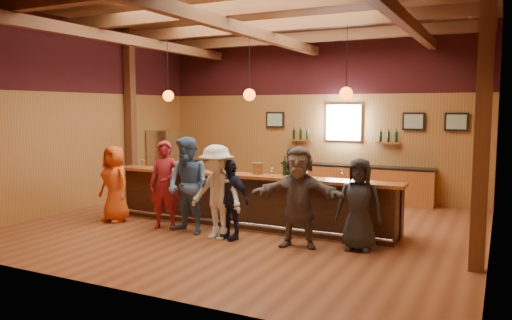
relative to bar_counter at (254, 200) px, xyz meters
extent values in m
plane|color=brown|center=(-0.02, -0.15, -0.52)|extent=(9.00, 9.00, 0.00)
cube|color=brown|center=(-0.02, 3.85, 1.73)|extent=(9.00, 0.04, 4.50)
cube|color=brown|center=(-0.02, -4.15, 1.73)|extent=(9.00, 0.04, 4.50)
cube|color=brown|center=(-4.52, -0.15, 1.73)|extent=(0.04, 8.00, 4.50)
cube|color=brown|center=(4.48, -0.15, 1.73)|extent=(0.04, 8.00, 4.50)
cube|color=brown|center=(-0.02, -0.15, 3.98)|extent=(9.00, 8.00, 0.04)
cube|color=black|center=(-0.02, 3.83, 3.13)|extent=(9.00, 0.01, 1.70)
cube|color=black|center=(-4.50, -0.15, 3.13)|extent=(0.01, 8.00, 1.70)
cube|color=black|center=(4.46, -0.15, 3.13)|extent=(0.01, 8.00, 1.70)
cube|color=#502B17|center=(-4.37, 1.35, 1.73)|extent=(0.22, 0.22, 4.50)
cube|color=#502B17|center=(4.33, -1.15, 1.73)|extent=(0.22, 0.22, 4.50)
cube|color=#502B17|center=(-0.02, -1.15, 3.68)|extent=(8.80, 0.20, 0.25)
cube|color=#502B17|center=(-0.02, 0.85, 3.68)|extent=(8.80, 0.20, 0.25)
cube|color=#502B17|center=(-0.02, 2.85, 3.68)|extent=(8.80, 0.20, 0.25)
cube|color=#502B17|center=(-3.02, -0.15, 3.43)|extent=(0.18, 7.80, 0.22)
cube|color=#502B17|center=(-0.02, -0.15, 3.43)|extent=(0.18, 7.80, 0.22)
cube|color=#502B17|center=(2.98, -0.15, 3.43)|extent=(0.18, 7.80, 0.22)
cube|color=black|center=(-0.02, -0.15, 0.00)|extent=(6.00, 0.60, 1.05)
cube|color=brown|center=(-0.02, -0.33, 0.56)|extent=(6.30, 0.50, 0.06)
cube|color=black|center=(-0.02, 0.23, 0.40)|extent=(6.00, 0.48, 0.05)
cube|color=black|center=(-0.02, 0.23, -0.07)|extent=(6.00, 0.48, 0.90)
cube|color=silver|center=(1.98, 0.23, 0.36)|extent=(0.45, 0.40, 0.14)
cube|color=silver|center=(2.48, 0.23, 0.36)|extent=(0.45, 0.40, 0.14)
cylinder|color=silver|center=(-0.02, -0.57, -0.37)|extent=(6.00, 0.06, 0.06)
cube|color=brown|center=(1.18, 3.57, -0.07)|extent=(4.00, 0.50, 0.90)
cube|color=black|center=(1.18, 3.57, 0.40)|extent=(4.00, 0.52, 0.05)
cube|color=silver|center=(0.78, 3.80, 1.53)|extent=(0.95, 0.08, 0.95)
cube|color=white|center=(0.78, 3.75, 1.53)|extent=(0.78, 0.01, 0.78)
cube|color=black|center=(-1.22, 3.79, 1.58)|extent=(0.55, 0.04, 0.45)
cube|color=silver|center=(-1.22, 3.77, 1.58)|extent=(0.45, 0.01, 0.35)
cube|color=black|center=(2.58, 3.79, 1.58)|extent=(0.55, 0.04, 0.45)
cube|color=silver|center=(2.58, 3.77, 1.58)|extent=(0.45, 0.01, 0.35)
cube|color=black|center=(3.58, 3.79, 1.58)|extent=(0.55, 0.04, 0.45)
cube|color=silver|center=(3.58, 3.77, 1.58)|extent=(0.45, 0.01, 0.35)
cube|color=brown|center=(-0.42, 3.73, 1.03)|extent=(0.60, 0.18, 0.04)
cylinder|color=black|center=(-0.62, 3.73, 1.18)|extent=(0.07, 0.07, 0.26)
cylinder|color=black|center=(-0.42, 3.73, 1.18)|extent=(0.07, 0.07, 0.26)
cylinder|color=black|center=(-0.22, 3.73, 1.18)|extent=(0.07, 0.07, 0.26)
cube|color=brown|center=(1.98, 3.73, 1.03)|extent=(0.60, 0.18, 0.04)
cylinder|color=black|center=(1.78, 3.73, 1.18)|extent=(0.07, 0.07, 0.26)
cylinder|color=black|center=(1.98, 3.73, 1.18)|extent=(0.07, 0.07, 0.26)
cylinder|color=black|center=(2.18, 3.73, 1.18)|extent=(0.07, 0.07, 0.26)
cylinder|color=black|center=(-2.02, -0.15, 2.80)|extent=(0.01, 0.01, 1.25)
sphere|color=#FE5B0C|center=(-2.02, -0.15, 2.18)|extent=(0.24, 0.24, 0.24)
cylinder|color=black|center=(-0.02, -0.15, 2.80)|extent=(0.01, 0.01, 1.25)
sphere|color=#FE5B0C|center=(-0.02, -0.15, 2.18)|extent=(0.24, 0.24, 0.24)
cylinder|color=black|center=(1.98, -0.15, 2.80)|extent=(0.01, 0.01, 1.25)
sphere|color=#FE5B0C|center=(1.98, -0.15, 2.18)|extent=(0.24, 0.24, 0.24)
cube|color=silver|center=(-4.12, 2.45, 0.38)|extent=(0.70, 0.70, 1.80)
imported|color=#CB4513|center=(-2.82, -1.04, 0.30)|extent=(0.88, 0.65, 1.64)
imported|color=maroon|center=(-1.47, -1.05, 0.37)|extent=(0.75, 0.60, 1.79)
imported|color=#415E82|center=(-0.82, -1.19, 0.42)|extent=(1.04, 0.88, 1.89)
imported|color=silver|center=(-0.12, -1.29, 0.36)|extent=(1.23, 0.82, 1.76)
imported|color=black|center=(0.11, -1.20, 0.23)|extent=(0.94, 0.56, 1.50)
imported|color=#594D47|center=(1.45, -1.12, 0.37)|extent=(1.73, 0.86, 1.78)
imported|color=black|center=(2.45, -0.85, 0.27)|extent=(0.83, 0.59, 1.59)
imported|color=black|center=(0.49, 0.97, 0.27)|extent=(0.66, 0.51, 1.59)
cylinder|color=brown|center=(0.20, -0.22, 0.70)|extent=(0.21, 0.21, 0.23)
cylinder|color=black|center=(0.78, -0.17, 0.73)|extent=(0.08, 0.08, 0.29)
cylinder|color=black|center=(0.78, -0.17, 0.93)|extent=(0.03, 0.03, 0.10)
cylinder|color=black|center=(0.92, -0.20, 0.73)|extent=(0.08, 0.08, 0.27)
cylinder|color=black|center=(0.92, -0.20, 0.91)|extent=(0.03, 0.03, 0.09)
cylinder|color=silver|center=(-2.58, -0.39, 0.59)|extent=(0.08, 0.08, 0.01)
cylinder|color=silver|center=(-2.58, -0.39, 0.65)|extent=(0.01, 0.01, 0.11)
sphere|color=silver|center=(-2.58, -0.39, 0.74)|extent=(0.09, 0.09, 0.09)
cylinder|color=silver|center=(-1.99, -0.40, 0.59)|extent=(0.07, 0.07, 0.01)
cylinder|color=silver|center=(-1.99, -0.40, 0.65)|extent=(0.01, 0.01, 0.10)
sphere|color=silver|center=(-1.99, -0.40, 0.73)|extent=(0.08, 0.08, 0.08)
cylinder|color=silver|center=(-1.64, -0.38, 0.59)|extent=(0.08, 0.08, 0.01)
cylinder|color=silver|center=(-1.64, -0.38, 0.65)|extent=(0.01, 0.01, 0.11)
sphere|color=silver|center=(-1.64, -0.38, 0.74)|extent=(0.09, 0.09, 0.09)
cylinder|color=silver|center=(-1.08, -0.30, 0.59)|extent=(0.07, 0.07, 0.01)
cylinder|color=silver|center=(-1.08, -0.30, 0.65)|extent=(0.01, 0.01, 0.10)
sphere|color=silver|center=(-1.08, -0.30, 0.73)|extent=(0.08, 0.08, 0.08)
cylinder|color=silver|center=(-0.48, -0.30, 0.59)|extent=(0.08, 0.08, 0.01)
cylinder|color=silver|center=(-0.48, -0.30, 0.65)|extent=(0.01, 0.01, 0.11)
sphere|color=silver|center=(-0.48, -0.30, 0.74)|extent=(0.09, 0.09, 0.09)
cylinder|color=silver|center=(0.61, -0.40, 0.59)|extent=(0.07, 0.07, 0.01)
cylinder|color=silver|center=(0.61, -0.40, 0.64)|extent=(0.01, 0.01, 0.09)
sphere|color=silver|center=(0.61, -0.40, 0.72)|extent=(0.07, 0.07, 0.07)
cylinder|color=silver|center=(1.31, -0.32, 0.59)|extent=(0.06, 0.06, 0.01)
cylinder|color=silver|center=(1.31, -0.32, 0.64)|extent=(0.01, 0.01, 0.09)
sphere|color=silver|center=(1.31, -0.32, 0.72)|extent=(0.07, 0.07, 0.07)
cylinder|color=silver|center=(1.98, -0.32, 0.59)|extent=(0.08, 0.08, 0.01)
cylinder|color=silver|center=(1.98, -0.32, 0.65)|extent=(0.01, 0.01, 0.11)
sphere|color=silver|center=(1.98, -0.32, 0.74)|extent=(0.09, 0.09, 0.09)
camera|label=1|loc=(4.60, -9.16, 1.92)|focal=35.00mm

